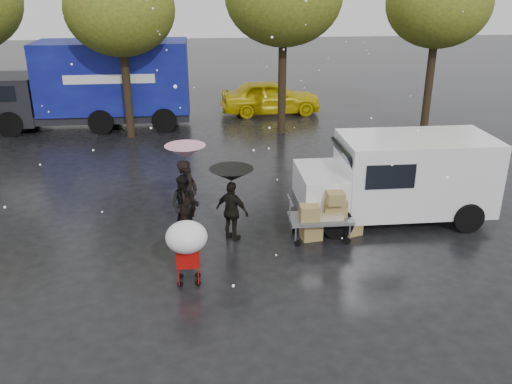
{
  "coord_description": "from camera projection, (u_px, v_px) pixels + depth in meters",
  "views": [
    {
      "loc": [
        -0.67,
        -11.08,
        6.0
      ],
      "look_at": [
        0.56,
        1.0,
        1.09
      ],
      "focal_mm": 38.0,
      "sensor_mm": 36.0,
      "label": 1
    }
  ],
  "objects": [
    {
      "name": "umbrella_black",
      "position": [
        231.0,
        175.0,
        12.53
      ],
      "size": [
        1.03,
        1.03,
        1.82
      ],
      "color": "#4C4C4C",
      "rests_on": "ground"
    },
    {
      "name": "vendor_cart",
      "position": [
        324.0,
        212.0,
        12.91
      ],
      "size": [
        1.52,
        0.8,
        1.27
      ],
      "color": "slate",
      "rests_on": "ground"
    },
    {
      "name": "ground",
      "position": [
        237.0,
        253.0,
        12.53
      ],
      "size": [
        90.0,
        90.0,
        0.0
      ],
      "primitive_type": "plane",
      "color": "black",
      "rests_on": "ground"
    },
    {
      "name": "person_pink",
      "position": [
        188.0,
        197.0,
        13.22
      ],
      "size": [
        0.71,
        0.81,
        1.87
      ],
      "primitive_type": "imported",
      "rotation": [
        0.0,
        0.0,
        1.1
      ],
      "color": "black",
      "rests_on": "ground"
    },
    {
      "name": "white_van",
      "position": [
        400.0,
        177.0,
        13.89
      ],
      "size": [
        4.91,
        2.18,
        2.2
      ],
      "color": "white",
      "rests_on": "ground"
    },
    {
      "name": "person_middle",
      "position": [
        185.0,
        206.0,
        13.13
      ],
      "size": [
        0.88,
        0.77,
        1.53
      ],
      "primitive_type": "imported",
      "rotation": [
        0.0,
        0.0,
        -0.28
      ],
      "color": "black",
      "rests_on": "ground"
    },
    {
      "name": "box_ground_far",
      "position": [
        352.0,
        228.0,
        13.37
      ],
      "size": [
        0.54,
        0.48,
        0.35
      ],
      "primitive_type": "cube",
      "rotation": [
        0.0,
        0.0,
        0.34
      ],
      "color": "olive",
      "rests_on": "ground"
    },
    {
      "name": "yellow_taxi",
      "position": [
        271.0,
        97.0,
        24.67
      ],
      "size": [
        4.63,
        2.07,
        1.54
      ],
      "primitive_type": "imported",
      "rotation": [
        0.0,
        0.0,
        1.63
      ],
      "color": "#DDC10B",
      "rests_on": "ground"
    },
    {
      "name": "shopping_cart",
      "position": [
        187.0,
        240.0,
        10.79
      ],
      "size": [
        0.84,
        0.84,
        1.46
      ],
      "color": "red",
      "rests_on": "ground"
    },
    {
      "name": "tree_row",
      "position": [
        204.0,
        2.0,
        19.83
      ],
      "size": [
        21.6,
        4.4,
        7.12
      ],
      "color": "black",
      "rests_on": "ground"
    },
    {
      "name": "blue_truck",
      "position": [
        94.0,
        85.0,
        22.18
      ],
      "size": [
        8.3,
        2.6,
        3.5
      ],
      "color": "#0D0C65",
      "rests_on": "ground"
    },
    {
      "name": "person_black",
      "position": [
        232.0,
        211.0,
        12.88
      ],
      "size": [
        0.92,
        0.8,
        1.49
      ],
      "primitive_type": "imported",
      "rotation": [
        0.0,
        0.0,
        2.52
      ],
      "color": "black",
      "rests_on": "ground"
    },
    {
      "name": "umbrella_pink",
      "position": [
        185.0,
        152.0,
        12.79
      ],
      "size": [
        0.97,
        0.97,
        2.24
      ],
      "color": "#4C4C4C",
      "rests_on": "ground"
    },
    {
      "name": "box_ground_near",
      "position": [
        311.0,
        231.0,
        13.11
      ],
      "size": [
        0.53,
        0.45,
        0.43
      ],
      "primitive_type": "cube",
      "rotation": [
        0.0,
        0.0,
        0.14
      ],
      "color": "olive",
      "rests_on": "ground"
    }
  ]
}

